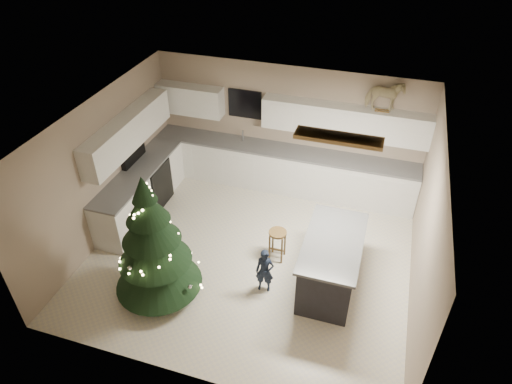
% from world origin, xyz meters
% --- Properties ---
extents(ground_plane, '(5.50, 5.50, 0.00)m').
position_xyz_m(ground_plane, '(0.00, 0.00, 0.00)').
color(ground_plane, beige).
extents(room_shell, '(5.52, 5.02, 2.61)m').
position_xyz_m(room_shell, '(0.02, 0.00, 1.75)').
color(room_shell, tan).
rests_on(room_shell, ground_plane).
extents(cabinetry, '(5.50, 3.20, 2.00)m').
position_xyz_m(cabinetry, '(-0.91, 1.65, 0.76)').
color(cabinetry, white).
rests_on(cabinetry, ground_plane).
extents(island, '(0.90, 1.70, 0.95)m').
position_xyz_m(island, '(1.45, -0.26, 0.48)').
color(island, black).
rests_on(island, ground_plane).
extents(bar_stool, '(0.31, 0.31, 0.60)m').
position_xyz_m(bar_stool, '(0.47, 0.08, 0.45)').
color(bar_stool, brown).
rests_on(bar_stool, ground_plane).
extents(christmas_tree, '(1.42, 1.37, 2.27)m').
position_xyz_m(christmas_tree, '(-1.13, -1.24, 0.93)').
color(christmas_tree, '#3F2816').
rests_on(christmas_tree, ground_plane).
extents(toddler, '(0.32, 0.23, 0.82)m').
position_xyz_m(toddler, '(0.47, -0.68, 0.41)').
color(toddler, black).
rests_on(toddler, ground_plane).
extents(rocking_horse, '(0.70, 0.42, 0.58)m').
position_xyz_m(rocking_horse, '(1.80, 2.33, 2.30)').
color(rocking_horse, brown).
rests_on(rocking_horse, cabinetry).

